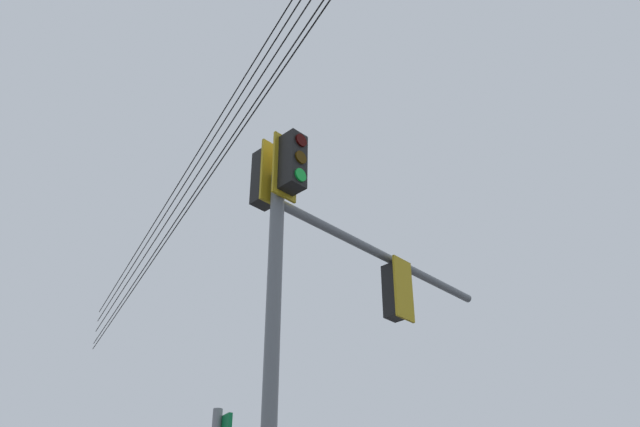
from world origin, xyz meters
TOP-DOWN VIEW (x-y plane):
  - signal_mast_assembly at (-0.92, -0.46)m, footprint 0.97×4.97m
  - overhead_wire_span at (0.24, -0.05)m, footprint 26.68×6.55m

SIDE VIEW (x-z plane):
  - signal_mast_assembly at x=-0.92m, z-range 1.55..9.02m
  - overhead_wire_span at x=0.24m, z-range 8.81..10.23m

